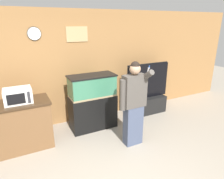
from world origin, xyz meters
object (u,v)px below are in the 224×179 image
object	(u,v)px
tv_on_stand	(147,99)
counter_island	(13,127)
microwave	(18,96)
person_standing	(133,103)
aquarium_on_stand	(93,102)

from	to	relation	value
tv_on_stand	counter_island	bearing A→B (deg)	-176.23
counter_island	microwave	bearing A→B (deg)	-6.65
person_standing	aquarium_on_stand	bearing A→B (deg)	115.19
microwave	tv_on_stand	world-z (taller)	tv_on_stand
person_standing	counter_island	bearing A→B (deg)	158.05
microwave	aquarium_on_stand	xyz separation A→B (m)	(1.47, 0.14, -0.45)
microwave	aquarium_on_stand	world-z (taller)	aquarium_on_stand
counter_island	tv_on_stand	bearing A→B (deg)	3.77
microwave	tv_on_stand	bearing A→B (deg)	4.35
counter_island	microwave	world-z (taller)	microwave
counter_island	microwave	size ratio (longest dim) A/B	2.97
counter_island	aquarium_on_stand	world-z (taller)	aquarium_on_stand
microwave	person_standing	xyz separation A→B (m)	(1.92, -0.82, -0.20)
microwave	person_standing	bearing A→B (deg)	-23.18
aquarium_on_stand	person_standing	bearing A→B (deg)	-64.81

